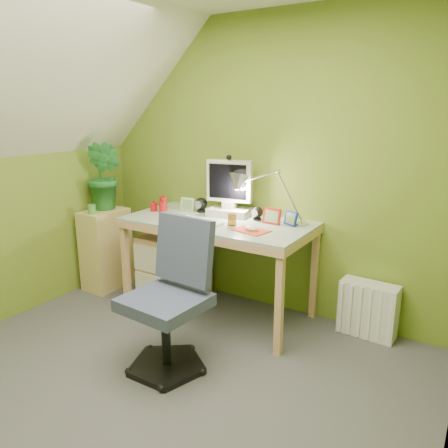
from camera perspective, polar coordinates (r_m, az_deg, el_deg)
The scene contains 20 objects.
floor at distance 2.84m, azimuth -11.53°, elevation -21.60°, with size 3.20×3.20×0.01m, color #4B4B50.
wall_back at distance 3.63m, azimuth 5.04°, elevation 7.43°, with size 3.20×0.01×2.40m, color olive.
desk at distance 3.61m, azimuth -0.80°, elevation -5.64°, with size 1.50×0.75×0.80m, color tan, non-canonical shape.
monitor at distance 3.59m, azimuth 0.72°, elevation 4.99°, with size 0.36×0.21×0.50m, color beige, non-canonical shape.
speaker_left at distance 3.75m, azimuth -2.98°, elevation 2.53°, with size 0.11×0.11×0.13m, color black, non-canonical shape.
speaker_right at distance 3.48m, azimuth 4.34°, elevation 1.39°, with size 0.09×0.09×0.11m, color black, non-canonical shape.
keyboard at distance 3.42m, azimuth -3.22°, elevation 0.38°, with size 0.40×0.13×0.02m, color silver.
mousepad at distance 3.19m, azimuth 3.57°, elevation -0.84°, with size 0.25×0.18×0.01m, color #C7401F.
mouse at distance 3.18m, azimuth 3.58°, elevation -0.58°, with size 0.11×0.07×0.04m, color silver.
amber_tumbler at distance 3.32m, azimuth 1.04°, elevation 0.56°, with size 0.07×0.07×0.09m, color #8C6314.
candle_cluster at distance 3.83m, azimuth -8.33°, elevation 2.58°, with size 0.15×0.14×0.12m, color #B60F14, non-canonical shape.
photo_frame_red at distance 3.38m, azimuth 6.28°, elevation 1.03°, with size 0.14×0.02×0.12m, color red.
photo_frame_blue at distance 3.36m, azimuth 8.72°, elevation 0.75°, with size 0.13×0.02×0.11m, color navy.
photo_frame_green at distance 3.81m, azimuth -4.76°, elevation 2.59°, with size 0.13×0.02×0.11m, color #BAE19B.
desk_lamp at distance 3.37m, azimuth 7.31°, elevation 5.18°, with size 0.57×0.24×0.61m, color silver, non-canonical shape.
side_ledge at distance 4.29m, azimuth -15.14°, elevation -3.18°, with size 0.28×0.43×0.75m, color tan.
potted_plant at distance 4.17m, azimuth -15.29°, elevation 6.10°, with size 0.35×0.28×0.63m, color #236A2A.
green_cup at distance 4.07m, azimuth -16.88°, elevation 1.86°, with size 0.07×0.07×0.09m, color #4B923D.
task_chair at distance 2.84m, azimuth -7.77°, elevation -9.77°, with size 0.55×0.55×0.99m, color #3B4261, non-canonical shape.
radiator at distance 3.51m, azimuth 18.30°, elevation -10.53°, with size 0.42×0.17×0.42m, color silver.
Camera 1 is at (1.62, -1.62, 1.67)m, focal length 35.00 mm.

